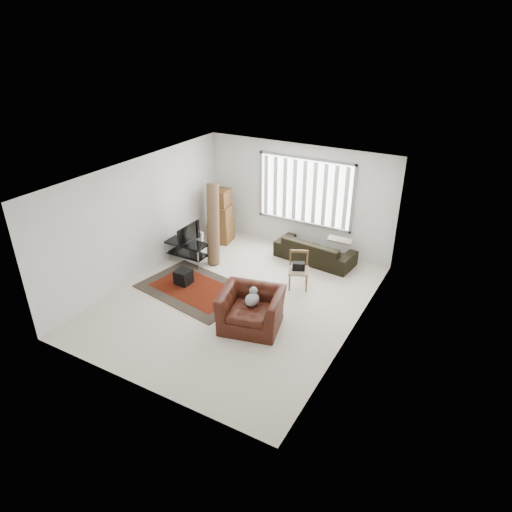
{
  "coord_description": "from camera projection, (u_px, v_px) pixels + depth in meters",
  "views": [
    {
      "loc": [
        4.39,
        -6.99,
        5.25
      ],
      "look_at": [
        0.38,
        0.17,
        1.05
      ],
      "focal_mm": 32.0,
      "sensor_mm": 36.0,
      "label": 1
    }
  ],
  "objects": [
    {
      "name": "white_flatpack",
      "position": [
        195.0,
        242.0,
        11.52
      ],
      "size": [
        0.51,
        0.21,
        0.63
      ],
      "primitive_type": "cube",
      "rotation": [
        -0.14,
        0.0,
        -0.11
      ],
      "color": "silver",
      "rests_on": "ground"
    },
    {
      "name": "rolled_rug",
      "position": [
        213.0,
        224.0,
        10.84
      ],
      "size": [
        0.52,
        0.67,
        1.97
      ],
      "primitive_type": "cylinder",
      "rotation": [
        -0.16,
        0.0,
        0.44
      ],
      "color": "brown",
      "rests_on": "ground"
    },
    {
      "name": "side_chair",
      "position": [
        298.0,
        268.0,
        9.99
      ],
      "size": [
        0.58,
        0.58,
        0.82
      ],
      "rotation": [
        0.0,
        0.0,
        0.42
      ],
      "color": "#847256",
      "rests_on": "ground"
    },
    {
      "name": "tv",
      "position": [
        186.0,
        234.0,
        10.92
      ],
      "size": [
        0.11,
        0.83,
        0.48
      ],
      "primitive_type": "imported",
      "rotation": [
        0.0,
        0.0,
        1.57
      ],
      "color": "black",
      "rests_on": "tv_stand"
    },
    {
      "name": "armchair",
      "position": [
        251.0,
        307.0,
        8.67
      ],
      "size": [
        1.38,
        1.27,
        0.87
      ],
      "rotation": [
        0.0,
        0.0,
        0.24
      ],
      "color": "#3C150C",
      "rests_on": "ground"
    },
    {
      "name": "moving_boxes",
      "position": [
        220.0,
        218.0,
        12.04
      ],
      "size": [
        0.65,
        0.61,
        1.43
      ],
      "color": "brown",
      "rests_on": "ground"
    },
    {
      "name": "tv_stand",
      "position": [
        187.0,
        248.0,
        11.1
      ],
      "size": [
        1.03,
        0.46,
        0.51
      ],
      "color": "black",
      "rests_on": "ground"
    },
    {
      "name": "sofa",
      "position": [
        315.0,
        247.0,
        11.13
      ],
      "size": [
        2.04,
        1.05,
        0.75
      ],
      "primitive_type": "imported",
      "rotation": [
        0.0,
        0.0,
        3.04
      ],
      "color": "black",
      "rests_on": "ground"
    },
    {
      "name": "subwoofer",
      "position": [
        183.0,
        277.0,
        10.2
      ],
      "size": [
        0.34,
        0.34,
        0.33
      ],
      "primitive_type": "cube",
      "rotation": [
        0.0,
        0.0,
        -0.03
      ],
      "color": "black",
      "rests_on": "persian_rug"
    },
    {
      "name": "room",
      "position": [
        249.0,
        215.0,
        9.31
      ],
      "size": [
        6.0,
        6.02,
        2.71
      ],
      "color": "beige",
      "rests_on": "ground"
    },
    {
      "name": "persian_rug",
      "position": [
        195.0,
        289.0,
        10.08
      ],
      "size": [
        2.61,
        1.95,
        0.02
      ],
      "color": "black",
      "rests_on": "ground"
    }
  ]
}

